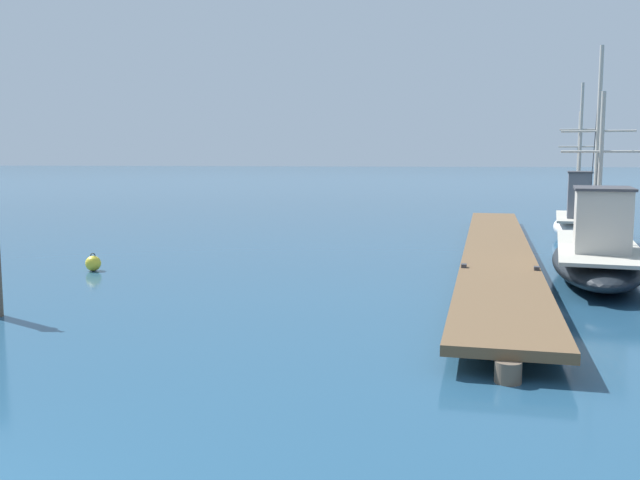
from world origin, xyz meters
name	(u,v)px	position (x,y,z in m)	size (l,w,h in m)	color
floating_dock	(497,247)	(6.39, 17.03, 0.36)	(3.04, 23.10, 0.53)	brown
fishing_boat_0	(598,252)	(8.59, 14.21, 0.66)	(3.17, 8.62, 5.93)	black
fishing_boat_2	(577,221)	(9.62, 22.87, 0.66)	(2.40, 6.31, 5.63)	silver
mooring_buoy	(93,263)	(-4.16, 13.05, 0.20)	(0.40, 0.40, 0.48)	yellow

